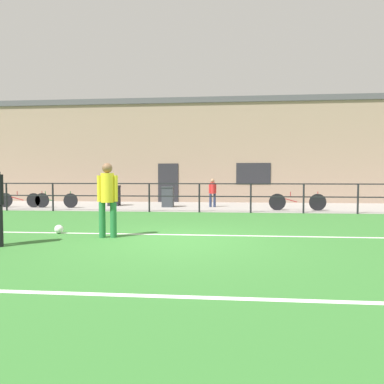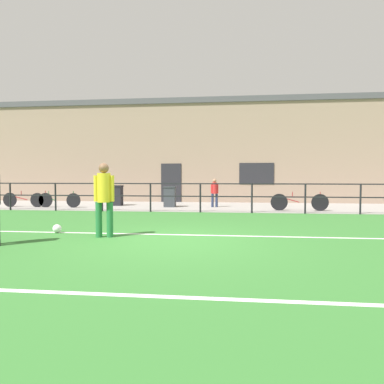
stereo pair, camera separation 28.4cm
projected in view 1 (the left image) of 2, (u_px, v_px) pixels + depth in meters
The scene contains 14 objects.
ground at pixel (181, 242), 7.65m from camera, with size 60.00×44.00×0.04m, color #33702D.
field_line_touchline at pixel (185, 235), 8.43m from camera, with size 36.00×0.11×0.00m, color white.
field_line_hash at pixel (145, 296), 4.15m from camera, with size 36.00×0.11×0.00m, color white.
pavement_strip at pixel (203, 206), 16.10m from camera, with size 48.00×5.00×0.02m, color gray.
perimeter_fence at pixel (199, 193), 13.58m from camera, with size 36.07×0.07×1.15m.
clubhouse_facade at pixel (207, 151), 19.65m from camera, with size 28.00×2.56×5.62m.
player_striker at pixel (108, 195), 8.03m from camera, with size 0.47×0.30×1.74m.
soccer_ball_match at pixel (59, 229), 8.65m from camera, with size 0.21×0.21×0.21m, color white.
spectator_child at pixel (213, 191), 15.71m from camera, with size 0.34×0.23×1.29m.
bicycle_parked_0 at pixel (24, 200), 15.51m from camera, with size 2.37×0.04×0.74m.
bicycle_parked_1 at pixel (52, 200), 15.39m from camera, with size 2.36×0.04×0.74m.
bicycle_parked_2 at pixel (297, 202), 14.15m from camera, with size 2.30×0.04×0.77m.
trash_bin_0 at pixel (114, 195), 16.43m from camera, with size 0.55×0.47×0.96m.
trash_bin_1 at pixel (168, 197), 15.74m from camera, with size 0.54×0.46×0.94m.
Camera 1 is at (0.94, -7.53, 1.44)m, focal length 32.40 mm.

